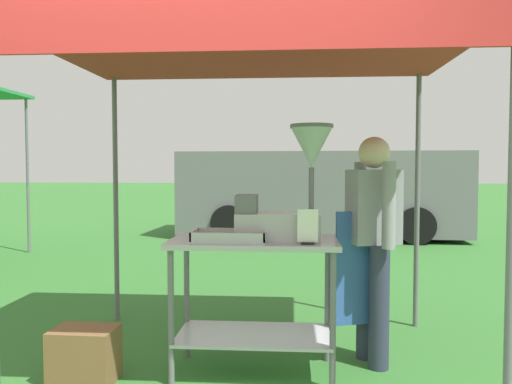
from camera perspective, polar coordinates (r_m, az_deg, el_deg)
name	(u,v)px	position (r m, az deg, el deg)	size (l,w,h in m)	color
ground_plane	(259,250)	(8.59, 0.35, -6.53)	(70.00, 70.00, 0.00)	#33702D
stall_canopy	(255,56)	(3.57, -0.12, 15.07)	(2.88, 2.10, 2.24)	slate
donut_cart	(254,277)	(3.47, -0.24, -9.51)	(1.12, 0.59, 0.91)	#B7B7BC
donut_tray	(230,238)	(3.33, -2.96, -5.19)	(0.48, 0.27, 0.07)	#B7B7BC
donut_fryer	(289,193)	(3.38, 3.75, -0.09)	(0.64, 0.29, 0.77)	#B7B7BC
menu_sign	(308,230)	(3.20, 5.83, -4.23)	(0.13, 0.05, 0.22)	black
vendor	(372,237)	(3.68, 12.93, -4.97)	(0.47, 0.53, 1.61)	#2D3347
supply_crate	(84,355)	(3.63, -18.71, -16.97)	(0.41, 0.29, 0.35)	brown
van_grey	(321,193)	(10.33, 7.35, -0.06)	(5.62, 2.32, 1.69)	slate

